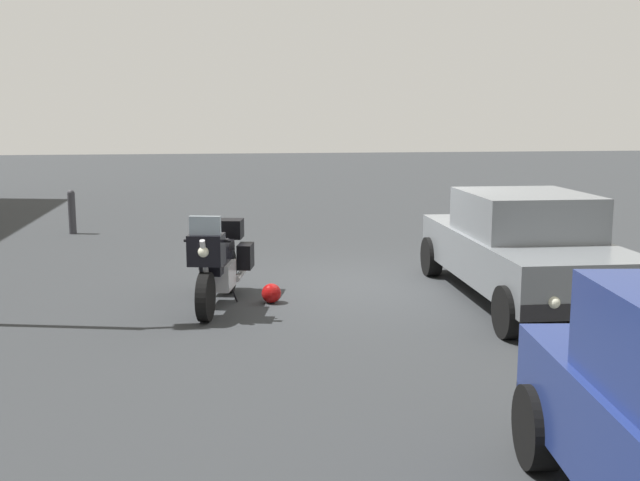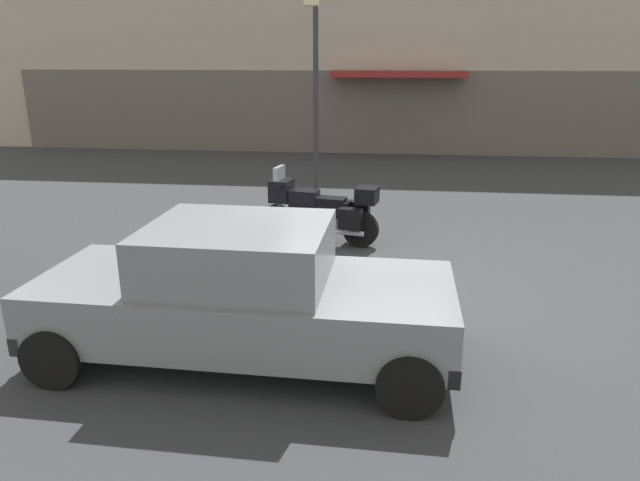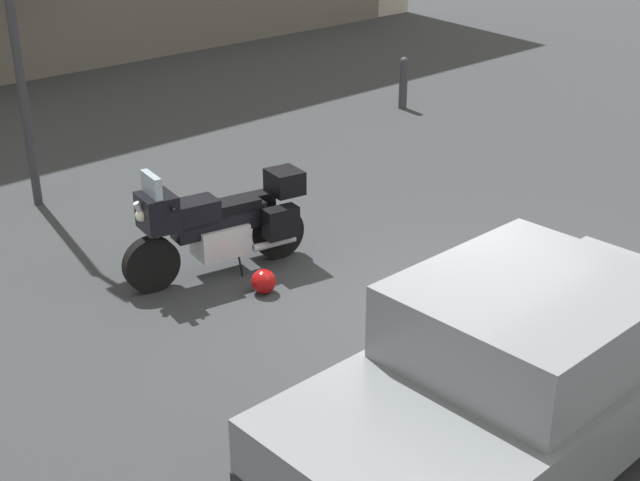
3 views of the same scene
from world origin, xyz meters
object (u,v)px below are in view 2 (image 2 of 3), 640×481
object	(u,v)px
helmet	(315,248)
car_sedan_far	(243,293)
motorcycle	(320,210)
streetlamp_curbside	(315,80)

from	to	relation	value
helmet	car_sedan_far	xyz separation A→B (m)	(-0.34, -3.56, 0.64)
motorcycle	car_sedan_far	xyz separation A→B (m)	(-0.34, -4.29, 0.16)
motorcycle	streetlamp_curbside	xyz separation A→B (m)	(-0.50, 3.34, 2.13)
motorcycle	helmet	distance (m)	0.88
car_sedan_far	helmet	bearing A→B (deg)	-94.08
motorcycle	car_sedan_far	distance (m)	4.31
motorcycle	streetlamp_curbside	distance (m)	3.99
car_sedan_far	streetlamp_curbside	xyz separation A→B (m)	(-0.17, 7.63, 1.97)
motorcycle	helmet	size ratio (longest dim) A/B	8.01
streetlamp_curbside	helmet	bearing A→B (deg)	-82.88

